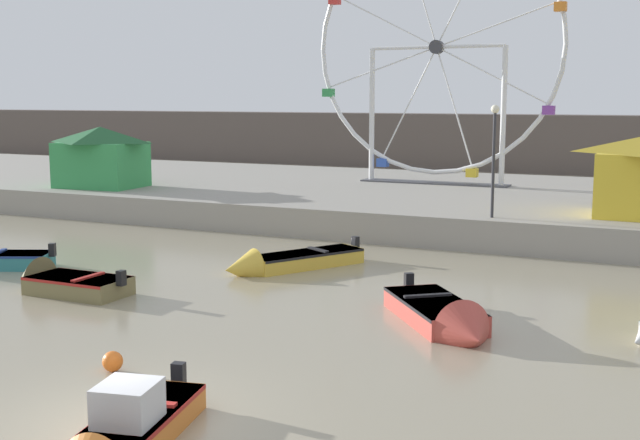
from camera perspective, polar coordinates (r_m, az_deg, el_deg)
ground_plane at (r=15.76m, az=-13.75°, el=-13.21°), size 240.00×240.00×0.00m
quay_promenade at (r=40.68m, az=11.82°, el=1.08°), size 110.00×18.95×1.23m
distant_town_skyline at (r=65.03m, az=17.09°, el=5.02°), size 140.00×3.00×4.40m
motorboat_orange_hull at (r=14.16m, az=-13.51°, el=-14.26°), size 1.99×4.34×1.45m
motorboat_faded_red at (r=20.94m, az=8.75°, el=-6.75°), size 4.07×4.52×1.47m
motorboat_olive_wood at (r=25.77m, az=-17.53°, el=-4.15°), size 3.95×1.58×1.47m
motorboat_mustard_yellow at (r=27.73m, az=-2.47°, el=-2.90°), size 3.61×5.11×1.20m
ferris_wheel_white_frame at (r=43.65m, az=8.07°, el=11.48°), size 13.15×1.20×13.63m
carnival_booth_green_kiosk at (r=43.04m, az=-14.91°, el=4.32°), size 4.60×3.61×3.04m
promenade_lamp_far at (r=31.62m, az=11.94°, el=5.09°), size 0.32×0.32×4.24m
mooring_buoy_orange at (r=18.24m, az=-14.15°, el=-9.46°), size 0.44×0.44×0.44m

